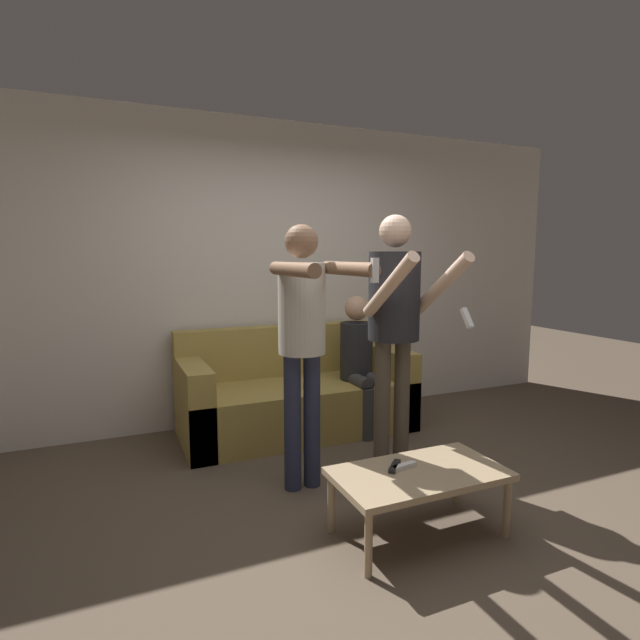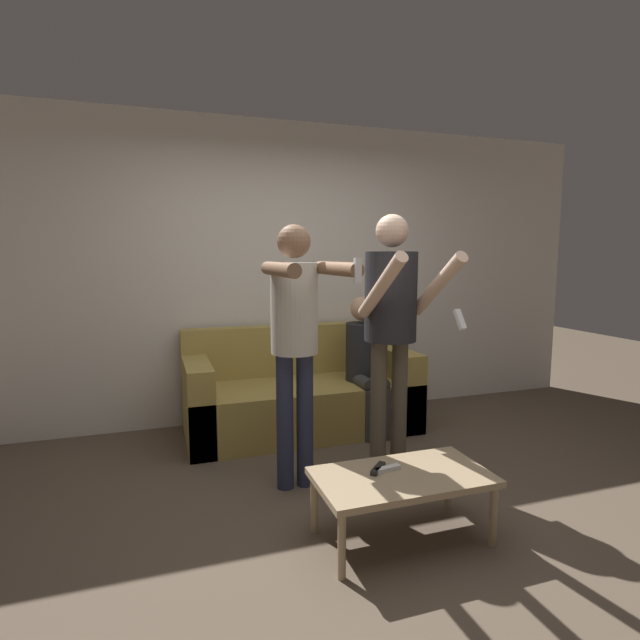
# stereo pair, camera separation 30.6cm
# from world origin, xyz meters

# --- Properties ---
(ground_plane) EXTENTS (14.00, 14.00, 0.00)m
(ground_plane) POSITION_xyz_m (0.00, 0.00, 0.00)
(ground_plane) COLOR brown
(wall_back) EXTENTS (6.40, 0.06, 2.70)m
(wall_back) POSITION_xyz_m (0.00, 1.95, 1.35)
(wall_back) COLOR silver
(wall_back) RESTS_ON ground_plane
(couch) EXTENTS (1.95, 0.85, 0.88)m
(couch) POSITION_xyz_m (0.08, 1.50, 0.30)
(couch) COLOR #AD9347
(couch) RESTS_ON ground_plane
(person_standing_left) EXTENTS (0.42, 0.78, 1.70)m
(person_standing_left) POSITION_xyz_m (-0.25, 0.45, 1.07)
(person_standing_left) COLOR #282D47
(person_standing_left) RESTS_ON ground_plane
(person_standing_right) EXTENTS (0.47, 0.74, 1.78)m
(person_standing_right) POSITION_xyz_m (0.42, 0.46, 1.13)
(person_standing_right) COLOR brown
(person_standing_right) RESTS_ON ground_plane
(person_seated) EXTENTS (0.28, 0.52, 1.16)m
(person_seated) POSITION_xyz_m (0.60, 1.31, 0.63)
(person_seated) COLOR #383838
(person_seated) RESTS_ON ground_plane
(coffee_table) EXTENTS (0.93, 0.50, 0.36)m
(coffee_table) POSITION_xyz_m (0.12, -0.30, 0.33)
(coffee_table) COLOR tan
(coffee_table) RESTS_ON ground_plane
(remote_near) EXTENTS (0.15, 0.06, 0.02)m
(remote_near) POSITION_xyz_m (0.06, -0.24, 0.38)
(remote_near) COLOR white
(remote_near) RESTS_ON coffee_table
(remote_far) EXTENTS (0.13, 0.13, 0.02)m
(remote_far) POSITION_xyz_m (0.01, -0.22, 0.38)
(remote_far) COLOR black
(remote_far) RESTS_ON coffee_table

